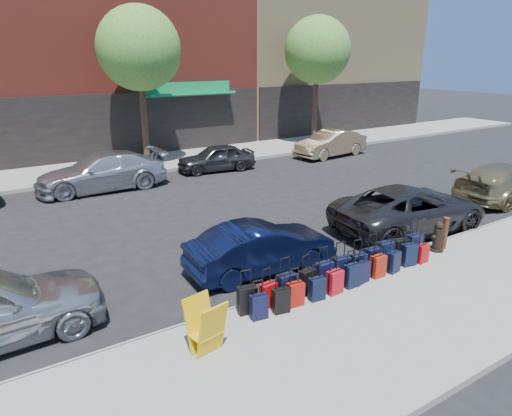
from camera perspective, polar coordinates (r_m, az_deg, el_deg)
ground at (r=14.62m, az=-2.46°, el=-2.31°), size 120.00×120.00×0.00m
sidewalk_near at (r=10.07m, az=17.04°, el=-12.90°), size 60.00×4.00×0.15m
sidewalk_far at (r=23.45m, az=-14.94°, el=5.24°), size 60.00×4.00×0.15m
curb_near at (r=11.27m, az=9.23°, el=-8.73°), size 60.00×0.08×0.15m
curb_far at (r=21.58m, az=-13.24°, el=4.27°), size 60.00×0.08×0.15m
building_right at (r=37.76m, az=5.24°, el=24.14°), size 15.00×12.12×18.00m
tree_center at (r=22.62m, az=-14.05°, el=18.51°), size 3.80×3.80×7.27m
tree_right at (r=27.91m, az=7.90°, el=18.75°), size 3.80×3.80×7.27m
suitcase_front_0 at (r=9.50m, az=-1.11°, el=-11.41°), size 0.43×0.29×0.95m
suitcase_front_1 at (r=9.73m, az=1.52°, el=-10.81°), size 0.38×0.24×0.87m
suitcase_front_2 at (r=9.96m, az=3.80°, el=-9.87°), size 0.41×0.23×0.99m
suitcase_front_3 at (r=10.29m, az=6.37°, el=-9.12°), size 0.40×0.26×0.91m
suitcase_front_4 at (r=10.61m, az=8.54°, el=-8.21°), size 0.40×0.22×0.97m
suitcase_front_5 at (r=10.91m, az=10.56°, el=-7.53°), size 0.43×0.28×0.98m
suitcase_front_6 at (r=11.21m, az=12.63°, el=-7.00°), size 0.41×0.26×0.94m
suitcase_front_7 at (r=11.61m, az=14.38°, el=-6.23°), size 0.41×0.26×0.94m
suitcase_front_8 at (r=11.93m, az=15.83°, el=-5.53°), size 0.44×0.27×1.02m
suitcase_front_9 at (r=12.28m, az=17.60°, el=-5.08°), size 0.44×0.30×0.98m
suitcase_front_10 at (r=12.65m, az=19.13°, el=-4.49°), size 0.44×0.27×1.02m
suitcase_back_0 at (r=9.34m, az=0.36°, el=-12.24°), size 0.37×0.25×0.83m
suitcase_back_1 at (r=9.56m, az=3.15°, el=-11.49°), size 0.38×0.27×0.83m
suitcase_back_2 at (r=9.82m, az=4.95°, el=-10.66°), size 0.37×0.24×0.84m
suitcase_back_3 at (r=10.08m, az=7.62°, el=-9.97°), size 0.37×0.24×0.83m
suitcase_back_4 at (r=10.38m, az=9.82°, el=-9.11°), size 0.38×0.23×0.87m
suitcase_back_5 at (r=10.73m, az=11.90°, el=-8.27°), size 0.38×0.23×0.89m
suitcase_back_6 at (r=11.00m, az=13.16°, el=-7.79°), size 0.36×0.24×0.82m
suitcase_back_7 at (r=11.33m, az=15.00°, el=-7.03°), size 0.37×0.21×0.88m
suitcase_back_8 at (r=11.68m, az=16.82°, el=-6.48°), size 0.38×0.26×0.84m
suitcase_back_9 at (r=12.14m, az=18.56°, el=-5.55°), size 0.42×0.28×0.92m
suitcase_back_10 at (r=12.44m, az=20.06°, el=-5.36°), size 0.34×0.20×0.78m
fire_hydrant at (r=13.27m, az=21.78°, el=-3.43°), size 0.43×0.37×0.83m
bollard at (r=13.48m, az=22.55°, el=-2.85°), size 0.16×0.16×0.89m
display_rack at (r=8.36m, az=-6.30°, el=-14.50°), size 0.67×0.72×1.00m
car_near_1 at (r=11.44m, az=0.64°, el=-4.98°), size 3.87×1.51×1.26m
car_near_2 at (r=14.85m, az=18.68°, el=-0.08°), size 5.27×2.79×1.41m
car_near_3 at (r=19.53m, az=28.99°, el=2.82°), size 4.84×2.09×1.39m
car_far_1 at (r=19.49m, az=-18.73°, el=4.31°), size 5.18×2.22×1.49m
car_far_2 at (r=21.74m, az=-5.00°, el=6.27°), size 3.81×1.94×1.24m
car_far_3 at (r=25.21m, az=9.32°, el=7.97°), size 4.38×1.87×1.41m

